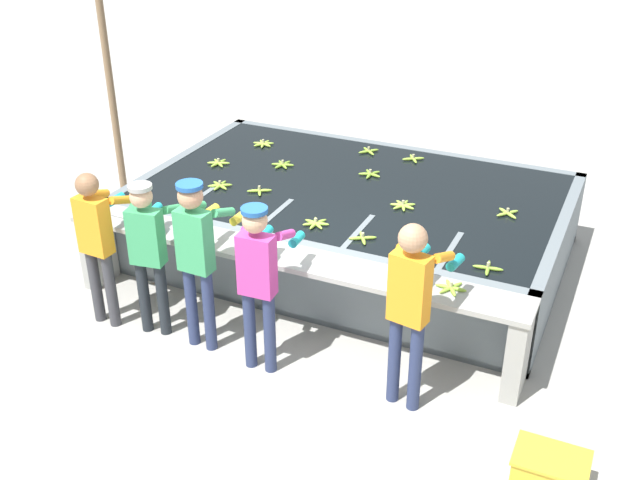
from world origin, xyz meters
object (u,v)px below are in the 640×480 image
object	(u,v)px
banana_bunch_floating_4	(403,205)
banana_bunch_floating_8	(259,191)
banana_bunch_floating_3	(263,144)
banana_bunch_floating_11	(507,213)
banana_bunch_floating_1	(488,268)
banana_bunch_floating_7	(369,151)
worker_4	(411,299)
knife_0	(110,214)
worker_0	(98,235)
banana_bunch_floating_10	(283,165)
banana_bunch_floating_2	(220,185)
banana_bunch_floating_0	(218,163)
banana_bunch_floating_6	(363,238)
worker_1	(149,245)
banana_bunch_floating_5	(413,159)
banana_bunch_floating_9	(370,174)
worker_2	(197,249)
banana_bunch_ledge_0	(451,288)
support_post_left	(112,95)
banana_bunch_floating_12	(316,223)
worker_3	(259,273)
knife_1	(198,237)
crate	(549,473)

from	to	relation	value
banana_bunch_floating_4	banana_bunch_floating_8	xyz separation A→B (m)	(-1.59, -0.30, 0.00)
banana_bunch_floating_3	banana_bunch_floating_11	xyz separation A→B (m)	(3.32, -0.75, 0.00)
banana_bunch_floating_1	banana_bunch_floating_7	bearing A→B (deg)	132.02
worker_4	knife_0	bearing A→B (deg)	171.33
worker_0	banana_bunch_floating_10	bearing A→B (deg)	74.75
banana_bunch_floating_2	banana_bunch_floating_8	distance (m)	0.48
banana_bunch_floating_0	banana_bunch_floating_6	xyz separation A→B (m)	(2.32, -1.09, 0.00)
worker_1	banana_bunch_floating_11	bearing A→B (deg)	37.75
worker_4	banana_bunch_floating_10	bearing A→B (deg)	134.53
worker_0	worker_1	size ratio (longest dim) A/B	1.03
worker_1	banana_bunch_floating_6	distance (m)	2.06
banana_bunch_floating_0	banana_bunch_floating_7	world-z (taller)	same
worker_4	knife_0	size ratio (longest dim) A/B	4.95
banana_bunch_floating_5	banana_bunch_floating_9	xyz separation A→B (m)	(-0.31, -0.67, -0.00)
worker_2	banana_bunch_floating_0	distance (m)	2.49
worker_0	worker_2	world-z (taller)	worker_2
banana_bunch_floating_8	banana_bunch_ledge_0	size ratio (longest dim) A/B	0.92
banana_bunch_floating_0	support_post_left	bearing A→B (deg)	-174.56
worker_0	worker_2	bearing A→B (deg)	3.04
banana_bunch_floating_0	banana_bunch_floating_6	world-z (taller)	same
banana_bunch_floating_12	worker_3	bearing A→B (deg)	-87.82
worker_1	banana_bunch_ledge_0	xyz separation A→B (m)	(2.79, 0.55, -0.07)
banana_bunch_floating_5	knife_0	bearing A→B (deg)	-130.63
banana_bunch_floating_1	banana_bunch_floating_2	size ratio (longest dim) A/B	1.00
worker_2	banana_bunch_floating_5	xyz separation A→B (m)	(0.97, 3.33, -0.16)
banana_bunch_floating_1	banana_bunch_floating_7	world-z (taller)	same
banana_bunch_floating_4	banana_bunch_floating_7	size ratio (longest dim) A/B	1.21
worker_4	banana_bunch_floating_1	bearing A→B (deg)	69.23
knife_1	support_post_left	size ratio (longest dim) A/B	0.11
banana_bunch_floating_0	banana_bunch_floating_7	distance (m)	1.89
banana_bunch_floating_3	crate	bearing A→B (deg)	-39.32
banana_bunch_floating_3	banana_bunch_floating_12	world-z (taller)	same
banana_bunch_floating_9	crate	world-z (taller)	banana_bunch_floating_9
banana_bunch_floating_7	crate	bearing A→B (deg)	-52.34
banana_bunch_floating_6	banana_bunch_floating_2	bearing A→B (deg)	165.14
banana_bunch_floating_8	support_post_left	xyz separation A→B (m)	(-2.24, 0.38, 0.71)
banana_bunch_floating_0	banana_bunch_floating_4	size ratio (longest dim) A/B	1.01
banana_bunch_floating_3	banana_bunch_floating_9	xyz separation A→B (m)	(1.62, -0.36, 0.00)
banana_bunch_floating_2	banana_bunch_floating_11	world-z (taller)	same
banana_bunch_floating_7	support_post_left	size ratio (longest dim) A/B	0.07
banana_bunch_floating_9	banana_bunch_floating_10	size ratio (longest dim) A/B	0.99
banana_bunch_floating_11	banana_bunch_floating_8	bearing A→B (deg)	-167.68
knife_0	knife_1	size ratio (longest dim) A/B	1.02
banana_bunch_ledge_0	banana_bunch_floating_12	bearing A→B (deg)	157.85
banana_bunch_floating_0	banana_bunch_floating_2	distance (m)	0.68
banana_bunch_floating_2	banana_bunch_ledge_0	world-z (taller)	banana_bunch_ledge_0
banana_bunch_floating_6	banana_bunch_floating_12	world-z (taller)	same
banana_bunch_floating_1	banana_bunch_floating_11	bearing A→B (deg)	94.00
banana_bunch_floating_6	banana_bunch_ledge_0	distance (m)	1.18
banana_bunch_floating_3	banana_bunch_floating_12	xyz separation A→B (m)	(1.59, -1.80, 0.00)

